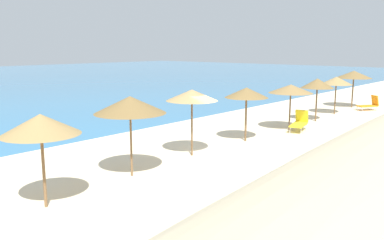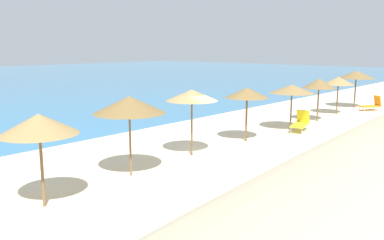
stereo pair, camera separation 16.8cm
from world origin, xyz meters
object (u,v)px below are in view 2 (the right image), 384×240
at_px(beach_umbrella_8, 319,84).
at_px(beach_umbrella_9, 338,81).
at_px(beach_umbrella_3, 39,124).
at_px(beach_umbrella_4, 129,105).
at_px(beach_umbrella_10, 356,75).
at_px(lounge_chair_2, 301,123).
at_px(beach_umbrella_7, 292,89).
at_px(beach_umbrella_6, 247,93).
at_px(beach_umbrella_5, 192,95).
at_px(lounge_chair_1, 372,105).

relative_size(beach_umbrella_8, beach_umbrella_9, 1.03).
relative_size(beach_umbrella_3, beach_umbrella_9, 1.06).
height_order(beach_umbrella_4, beach_umbrella_10, beach_umbrella_4).
bearing_deg(lounge_chair_2, beach_umbrella_8, -94.42).
height_order(beach_umbrella_3, beach_umbrella_4, beach_umbrella_4).
relative_size(beach_umbrella_3, beach_umbrella_7, 1.08).
bearing_deg(beach_umbrella_7, beach_umbrella_4, 178.47).
distance_m(beach_umbrella_3, beach_umbrella_10, 24.56).
distance_m(beach_umbrella_3, beach_umbrella_9, 20.76).
distance_m(beach_umbrella_10, lounge_chair_2, 10.54).
relative_size(beach_umbrella_6, lounge_chair_2, 1.43).
relative_size(beach_umbrella_4, beach_umbrella_6, 1.09).
xyz_separation_m(beach_umbrella_5, beach_umbrella_6, (3.61, -0.19, -0.19)).
height_order(beach_umbrella_10, lounge_chair_2, beach_umbrella_10).
xyz_separation_m(beach_umbrella_6, beach_umbrella_10, (14.19, 0.20, 0.12)).
xyz_separation_m(beach_umbrella_7, beach_umbrella_8, (3.41, 0.07, 0.06)).
distance_m(beach_umbrella_6, beach_umbrella_8, 7.13).
bearing_deg(beach_umbrella_4, beach_umbrella_7, -1.53).
distance_m(beach_umbrella_4, lounge_chair_2, 11.07).
height_order(beach_umbrella_3, lounge_chair_1, beach_umbrella_3).
xyz_separation_m(beach_umbrella_7, lounge_chair_1, (9.92, -0.92, -1.79)).
distance_m(beach_umbrella_5, lounge_chair_2, 7.83).
distance_m(beach_umbrella_5, beach_umbrella_8, 10.75).
relative_size(beach_umbrella_5, beach_umbrella_8, 1.06).
distance_m(beach_umbrella_7, lounge_chair_2, 1.84).
relative_size(beach_umbrella_6, beach_umbrella_7, 1.04).
bearing_deg(lounge_chair_1, beach_umbrella_4, 119.87).
distance_m(beach_umbrella_7, lounge_chair_1, 10.12).
distance_m(beach_umbrella_4, beach_umbrella_5, 3.37).
height_order(beach_umbrella_8, beach_umbrella_10, beach_umbrella_10).
bearing_deg(lounge_chair_1, beach_umbrella_8, 114.56).
xyz_separation_m(beach_umbrella_3, beach_umbrella_8, (17.49, 0.12, -0.07)).
xyz_separation_m(beach_umbrella_6, lounge_chair_2, (3.88, -0.81, -1.84)).
bearing_deg(beach_umbrella_9, beach_umbrella_4, 179.89).
xyz_separation_m(beach_umbrella_5, beach_umbrella_9, (14.01, -0.24, -0.27)).
height_order(beach_umbrella_4, beach_umbrella_6, beach_umbrella_4).
relative_size(beach_umbrella_4, beach_umbrella_5, 1.02).
bearing_deg(lounge_chair_2, beach_umbrella_9, -97.90).
height_order(beach_umbrella_5, beach_umbrella_7, beach_umbrella_5).
height_order(beach_umbrella_7, lounge_chair_2, beach_umbrella_7).
bearing_deg(beach_umbrella_10, beach_umbrella_5, -179.95).
distance_m(beach_umbrella_6, beach_umbrella_10, 14.19).
bearing_deg(beach_umbrella_8, lounge_chair_1, -8.64).
bearing_deg(beach_umbrella_10, beach_umbrella_6, -179.18).
relative_size(beach_umbrella_4, beach_umbrella_10, 1.03).
distance_m(beach_umbrella_9, beach_umbrella_10, 3.80).
distance_m(beach_umbrella_5, beach_umbrella_10, 17.80).
bearing_deg(beach_umbrella_7, beach_umbrella_8, 1.25).
relative_size(beach_umbrella_9, lounge_chair_1, 1.61).
height_order(beach_umbrella_4, lounge_chair_1, beach_umbrella_4).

